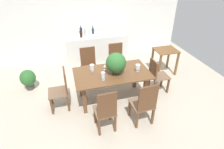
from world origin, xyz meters
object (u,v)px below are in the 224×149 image
(chair_near_left, at_px, (106,110))
(chair_foot_end, at_px, (156,75))
(chair_far_left, at_px, (89,64))
(side_table, at_px, (165,55))
(crystal_vase_left, at_px, (92,67))
(wine_bottle_dark, at_px, (81,31))
(dining_table, at_px, (112,77))
(chair_head_end, at_px, (62,88))
(wine_glass, at_px, (105,66))
(kitchen_counter, at_px, (97,49))
(chair_far_right, at_px, (116,60))
(chair_near_right, at_px, (145,103))
(wine_bottle_green, at_px, (93,31))
(potted_plant_floor, at_px, (28,79))
(crystal_vase_right, at_px, (138,67))
(crystal_vase_center_near, at_px, (103,76))
(wine_bottle_clear, at_px, (81,34))
(flower_centerpiece, at_px, (116,63))
(wine_bottle_amber, at_px, (85,33))

(chair_near_left, bearing_deg, chair_foot_end, -150.60)
(chair_far_left, relative_size, side_table, 1.30)
(crystal_vase_left, bearing_deg, side_table, 15.24)
(wine_bottle_dark, bearing_deg, dining_table, -79.56)
(chair_near_left, height_order, chair_head_end, chair_near_left)
(wine_glass, relative_size, kitchen_counter, 0.07)
(chair_far_left, relative_size, chair_far_right, 0.97)
(chair_near_right, distance_m, crystal_vase_left, 1.48)
(wine_glass, xyz_separation_m, side_table, (2.00, 0.64, -0.28))
(wine_bottle_green, bearing_deg, potted_plant_floor, -148.08)
(crystal_vase_right, xyz_separation_m, potted_plant_floor, (-2.64, 1.08, -0.54))
(crystal_vase_center_near, relative_size, wine_bottle_green, 0.72)
(wine_bottle_clear, distance_m, side_table, 2.65)
(chair_near_right, relative_size, wine_bottle_green, 3.87)
(chair_far_right, relative_size, wine_bottle_clear, 4.06)
(dining_table, relative_size, crystal_vase_center_near, 9.24)
(flower_centerpiece, bearing_deg, crystal_vase_center_near, -151.02)
(dining_table, distance_m, chair_foot_end, 1.18)
(wine_glass, bearing_deg, chair_near_left, -102.80)
(dining_table, height_order, crystal_vase_center_near, crystal_vase_center_near)
(crystal_vase_right, bearing_deg, wine_bottle_dark, 113.65)
(crystal_vase_center_near, bearing_deg, chair_near_right, -48.14)
(wine_glass, distance_m, side_table, 2.12)
(crystal_vase_left, bearing_deg, chair_near_right, -54.72)
(kitchen_counter, bearing_deg, chair_far_left, -112.75)
(chair_near_left, height_order, wine_bottle_dark, wine_bottle_dark)
(chair_head_end, xyz_separation_m, wine_glass, (1.04, 0.19, 0.31))
(wine_bottle_clear, xyz_separation_m, side_table, (2.32, -1.21, -0.47))
(chair_near_right, relative_size, chair_head_end, 1.04)
(crystal_vase_center_near, height_order, crystal_vase_right, crystal_vase_center_near)
(wine_bottle_dark, bearing_deg, chair_near_left, -89.71)
(chair_near_right, relative_size, chair_far_right, 1.00)
(flower_centerpiece, relative_size, wine_bottle_clear, 2.01)
(crystal_vase_center_near, xyz_separation_m, crystal_vase_right, (0.87, 0.15, 0.00))
(crystal_vase_left, bearing_deg, chair_near_left, -87.97)
(wine_bottle_clear, bearing_deg, dining_table, -77.77)
(crystal_vase_left, relative_size, wine_bottle_clear, 0.69)
(crystal_vase_right, bearing_deg, chair_foot_end, 8.66)
(chair_near_right, bearing_deg, potted_plant_floor, -42.26)
(chair_near_right, xyz_separation_m, flower_centerpiece, (-0.32, 0.94, 0.47))
(flower_centerpiece, height_order, wine_bottle_green, flower_centerpiece)
(wine_bottle_amber, bearing_deg, crystal_vase_left, -93.94)
(chair_far_right, distance_m, crystal_vase_right, 1.13)
(chair_far_left, xyz_separation_m, chair_far_right, (0.80, 0.00, 0.01))
(crystal_vase_center_near, height_order, wine_bottle_amber, wine_bottle_amber)
(flower_centerpiece, height_order, crystal_vase_left, flower_centerpiece)
(crystal_vase_right, relative_size, kitchen_counter, 0.09)
(chair_near_right, height_order, chair_near_left, chair_near_right)
(chair_foot_end, distance_m, potted_plant_floor, 3.37)
(chair_near_right, bearing_deg, wine_bottle_amber, -80.33)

